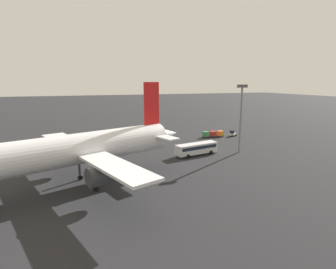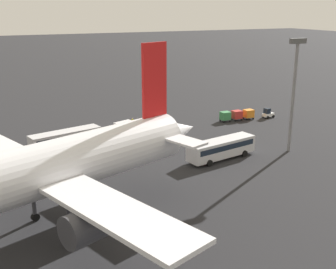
{
  "view_description": "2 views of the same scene",
  "coord_description": "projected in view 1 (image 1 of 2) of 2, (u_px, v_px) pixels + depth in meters",
  "views": [
    {
      "loc": [
        20.02,
        82.76,
        18.87
      ],
      "look_at": [
        -3.2,
        18.27,
        4.98
      ],
      "focal_mm": 28.0,
      "sensor_mm": 36.0,
      "label": 1
    },
    {
      "loc": [
        24.08,
        75.42,
        22.72
      ],
      "look_at": [
        -1.72,
        19.94,
        4.08
      ],
      "focal_mm": 45.0,
      "sensor_mm": 36.0,
      "label": 2
    }
  ],
  "objects": [
    {
      "name": "shuttle_bus_near",
      "position": [
        108.0,
        142.0,
        75.38
      ],
      "size": [
        12.29,
        5.39,
        3.0
      ],
      "rotation": [
        0.0,
        0.0,
        0.23
      ],
      "color": "silver",
      "rests_on": "ground"
    },
    {
      "name": "airplane",
      "position": [
        78.0,
        150.0,
        46.27
      ],
      "size": [
        45.69,
        38.91,
        18.77
      ],
      "rotation": [
        0.0,
        0.0,
        0.35
      ],
      "color": "silver",
      "rests_on": "ground"
    },
    {
      "name": "shuttle_bus_far",
      "position": [
        197.0,
        148.0,
        68.31
      ],
      "size": [
        12.15,
        5.02,
        3.07
      ],
      "rotation": [
        0.0,
        0.0,
        0.19
      ],
      "color": "silver",
      "rests_on": "ground"
    },
    {
      "name": "worker_person",
      "position": [
        150.0,
        136.0,
        87.69
      ],
      "size": [
        0.38,
        0.38,
        1.74
      ],
      "color": "#1E1E2D",
      "rests_on": "ground"
    },
    {
      "name": "cargo_cart_red",
      "position": [
        213.0,
        134.0,
        90.39
      ],
      "size": [
        2.03,
        1.73,
        2.06
      ],
      "rotation": [
        0.0,
        0.0,
        0.02
      ],
      "color": "#38383D",
      "rests_on": "ground"
    },
    {
      "name": "ground_plane",
      "position": [
        140.0,
        140.0,
        86.71
      ],
      "size": [
        600.0,
        600.0,
        0.0
      ],
      "primitive_type": "plane",
      "color": "#232326"
    },
    {
      "name": "cargo_cart_green",
      "position": [
        206.0,
        134.0,
        89.63
      ],
      "size": [
        2.03,
        1.73,
        2.06
      ],
      "rotation": [
        0.0,
        0.0,
        0.02
      ],
      "color": "#38383D",
      "rests_on": "ground"
    },
    {
      "name": "baggage_tug",
      "position": [
        232.0,
        133.0,
        91.98
      ],
      "size": [
        2.56,
        1.92,
        2.1
      ],
      "rotation": [
        0.0,
        0.0,
        0.14
      ],
      "color": "white",
      "rests_on": "ground"
    },
    {
      "name": "cargo_cart_orange",
      "position": [
        220.0,
        133.0,
        91.07
      ],
      "size": [
        2.03,
        1.73,
        2.06
      ],
      "rotation": [
        0.0,
        0.0,
        0.02
      ],
      "color": "#38383D",
      "rests_on": "ground"
    },
    {
      "name": "light_pole",
      "position": [
        241.0,
        112.0,
        68.91
      ],
      "size": [
        2.8,
        0.7,
        18.12
      ],
      "color": "slate",
      "rests_on": "ground"
    }
  ]
}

